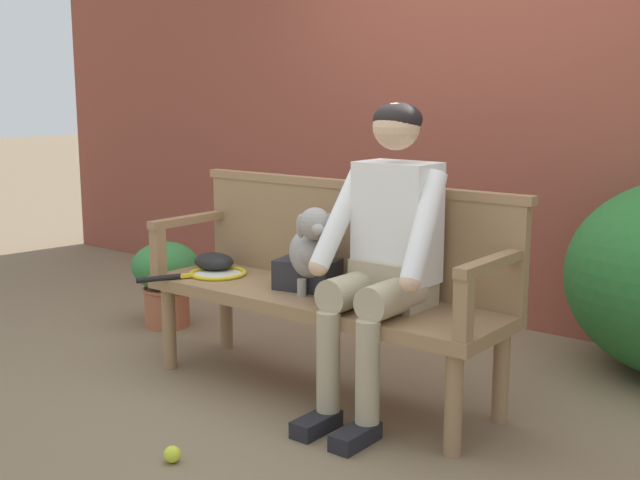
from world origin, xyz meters
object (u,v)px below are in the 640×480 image
Objects in this scene: tennis_racket at (213,274)px; potted_plant at (166,277)px; tennis_ball at (172,454)px; person_seated at (386,247)px; baseball_glove at (214,261)px; dog_on_bench at (312,249)px; sports_bag at (308,274)px; garden_bench at (320,306)px.

potted_plant is at bearing 155.82° from tennis_racket.
tennis_racket reaches higher than tennis_ball.
person_seated reaches higher than baseball_glove.
person_seated reaches higher than tennis_ball.
dog_on_bench is 0.72m from baseball_glove.
person_seated is at bearing -6.60° from sports_bag.
sports_bag is 1.09m from tennis_ball.
garden_bench is 27.18× the size of tennis_ball.
baseball_glove reaches higher than tennis_ball.
person_seated reaches higher than potted_plant.
garden_bench is 1.00m from tennis_ball.
potted_plant is at bearing 168.39° from garden_bench.
tennis_racket is at bearing -56.13° from baseball_glove.
dog_on_bench reaches higher than garden_bench.
tennis_racket is 0.13m from baseball_glove.
dog_on_bench is at bearing -12.35° from potted_plant.
tennis_ball is (0.66, -0.87, -0.46)m from tennis_racket.
tennis_ball is at bearing -40.63° from potted_plant.
garden_bench is 0.17m from sports_bag.
potted_plant is (-1.77, 0.31, -0.45)m from person_seated.
tennis_racket is 2.61× the size of baseball_glove.
sports_bag reaches higher than garden_bench.
person_seated is 1.13m from baseball_glove.
sports_bag is (0.55, 0.09, 0.06)m from tennis_racket.
baseball_glove is (-0.09, 0.09, 0.04)m from tennis_racket.
tennis_racket is (-0.65, -0.05, 0.07)m from garden_bench.
person_seated is 6.13× the size of baseball_glove.
garden_bench reaches higher than tennis_ball.
person_seated is 2.35× the size of tennis_racket.
tennis_racket is (-1.02, -0.03, -0.26)m from person_seated.
garden_bench is 3.50× the size of potted_plant.
baseball_glove reaches higher than tennis_racket.
dog_on_bench is at bearing 3.64° from tennis_racket.
baseball_glove is 0.74m from potted_plant.
dog_on_bench is at bearing -37.19° from sports_bag.
person_seated reaches higher than sports_bag.
baseball_glove is 3.33× the size of tennis_ball.
baseball_glove is (-0.74, 0.05, 0.11)m from garden_bench.
dog_on_bench is 0.16m from sports_bag.
garden_bench is at bearing 4.27° from tennis_racket.
baseball_glove is at bearing -20.12° from potted_plant.
tennis_ball is at bearing -61.26° from baseball_glove.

